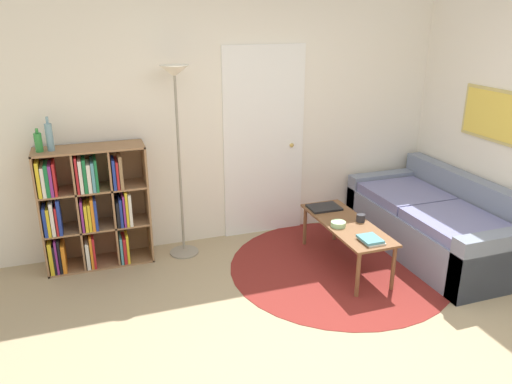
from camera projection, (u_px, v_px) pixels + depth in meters
ground_plane at (346, 360)px, 3.48m from camera, size 14.00×14.00×0.00m
wall_back at (245, 116)px, 5.04m from camera, size 7.23×0.11×2.60m
wall_right at (498, 122)px, 4.68m from camera, size 0.08×5.24×2.60m
rug at (339, 266)px, 4.73m from camera, size 2.06×2.06×0.01m
bookshelf at (89, 208)px, 4.61m from camera, size 0.96×0.34×1.15m
floor_lamp at (176, 108)px, 4.51m from camera, size 0.29×0.29×1.84m
couch at (438, 224)px, 4.99m from camera, size 0.92×1.87×0.74m
coffee_table at (346, 228)px, 4.64m from camera, size 0.42×1.15×0.44m
laptop at (324, 207)px, 4.96m from camera, size 0.31×0.23×0.02m
bowl at (338, 224)px, 4.54m from camera, size 0.14×0.14×0.05m
book_stack_on_table at (371, 240)px, 4.24m from camera, size 0.18×0.20×0.04m
cup at (361, 218)px, 4.64m from camera, size 0.08×0.08×0.07m
bottle_left at (38, 142)px, 4.26m from camera, size 0.07×0.07×0.20m
bottle_middle at (49, 137)px, 4.28m from camera, size 0.06×0.06×0.30m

